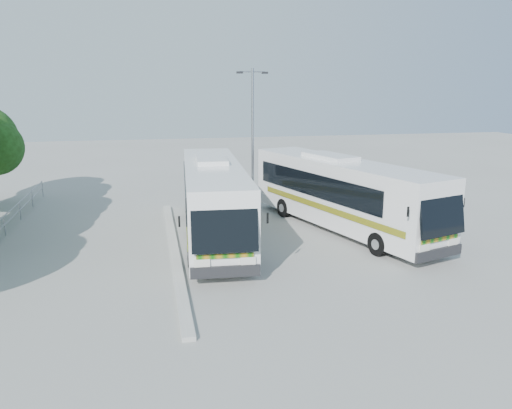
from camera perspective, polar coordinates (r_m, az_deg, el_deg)
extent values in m
plane|color=#959591|center=(20.15, -2.47, -6.72)|extent=(100.00, 100.00, 0.00)
cube|color=#B2B2AD|center=(21.79, -9.36, -5.12)|extent=(0.40, 16.00, 0.15)
cylinder|color=gray|center=(34.00, -23.53, 1.35)|extent=(0.06, 0.06, 1.00)
cube|color=silver|center=(23.22, -4.89, 0.82)|extent=(3.28, 12.26, 3.08)
cube|color=black|center=(17.23, -3.60, -2.30)|extent=(2.35, 0.61, 1.96)
cube|color=black|center=(23.69, -8.10, 1.92)|extent=(0.66, 9.68, 1.11)
cube|color=black|center=(23.84, -1.92, 2.12)|extent=(0.66, 9.68, 1.11)
cube|color=#115D0D|center=(23.01, -8.02, -0.87)|extent=(0.69, 10.49, 0.28)
cylinder|color=black|center=(19.75, -7.39, -5.69)|extent=(0.37, 1.03, 1.01)
cylinder|color=black|center=(19.91, -0.78, -5.42)|extent=(0.37, 1.03, 1.01)
cylinder|color=black|center=(26.84, -7.74, -0.59)|extent=(0.37, 1.03, 1.01)
cylinder|color=black|center=(26.95, -2.88, -0.42)|extent=(0.37, 1.03, 1.01)
cube|color=silver|center=(24.71, 9.74, 1.42)|extent=(5.95, 12.27, 3.07)
cube|color=black|center=(20.40, 20.48, -0.68)|extent=(2.35, 1.12, 1.95)
cube|color=black|center=(24.35, 6.54, 2.25)|extent=(2.89, 9.24, 1.11)
cube|color=black|center=(25.90, 11.15, 2.75)|extent=(2.89, 9.24, 1.11)
cube|color=#0E6311|center=(23.84, 7.74, -0.38)|extent=(3.11, 10.00, 0.28)
cylinder|color=black|center=(21.48, 13.78, -4.41)|extent=(0.58, 1.05, 1.01)
cylinder|color=black|center=(23.04, 17.95, -3.47)|extent=(0.58, 1.05, 1.01)
cylinder|color=black|center=(27.08, 3.22, -0.37)|extent=(0.58, 1.05, 1.01)
cylinder|color=black|center=(28.33, 7.11, 0.16)|extent=(0.58, 1.05, 1.01)
cylinder|color=#94969C|center=(29.86, -0.40, 7.69)|extent=(0.19, 0.19, 7.94)
cylinder|color=#94969C|center=(29.73, -0.41, 14.93)|extent=(1.57, 0.41, 0.08)
cube|color=black|center=(29.42, -1.87, 14.85)|extent=(0.38, 0.25, 0.12)
cube|color=black|center=(30.06, 1.02, 14.82)|extent=(0.38, 0.25, 0.12)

